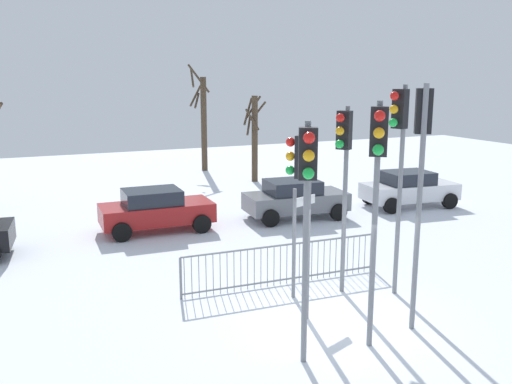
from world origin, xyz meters
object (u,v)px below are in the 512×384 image
car_white_mid (409,188)px  bare_tree_centre (254,135)px  traffic_light_rear_right (344,159)px  car_grey_far (295,198)px  traffic_light_mid_right (421,153)px  direction_sign_post (296,236)px  traffic_light_mid_left (307,191)px  traffic_light_foreground_right (302,183)px  traffic_light_rear_left (377,172)px  car_red_trailing (156,209)px  bare_tree_right (203,120)px  traffic_light_foreground_left (399,144)px

car_white_mid → bare_tree_centre: bare_tree_centre is taller
traffic_light_rear_right → car_grey_far: 7.85m
traffic_light_mid_right → direction_sign_post: size_ratio=1.90×
traffic_light_mid_left → traffic_light_mid_right: size_ratio=0.88×
traffic_light_foreground_right → traffic_light_rear_left: (0.57, -1.82, 0.48)m
car_red_trailing → bare_tree_centre: bare_tree_centre is taller
car_red_trailing → car_grey_far: (5.23, -0.37, 0.00)m
traffic_light_rear_right → bare_tree_right: bare_tree_right is taller
traffic_light_rear_left → car_white_mid: (8.57, 9.52, -2.76)m
traffic_light_foreground_left → direction_sign_post: 3.23m
traffic_light_mid_left → car_grey_far: 11.18m
traffic_light_foreground_left → bare_tree_right: bare_tree_right is taller
traffic_light_mid_right → traffic_light_rear_left: (-1.42, -0.50, -0.21)m
car_red_trailing → bare_tree_centre: 10.01m
car_grey_far → traffic_light_rear_left: bearing=-105.1°
traffic_light_mid_left → traffic_light_mid_right: traffic_light_mid_right is taller
car_white_mid → car_grey_far: bearing=-176.3°
traffic_light_rear_left → direction_sign_post: (-0.12, 2.92, -2.01)m
traffic_light_mid_left → bare_tree_right: (5.16, 21.45, -0.43)m
traffic_light_mid_left → traffic_light_foreground_right: bearing=-90.3°
traffic_light_mid_left → bare_tree_centre: bearing=-84.9°
traffic_light_foreground_left → bare_tree_centre: size_ratio=1.17×
traffic_light_rear_right → car_grey_far: traffic_light_rear_right is taller
direction_sign_post → car_grey_far: size_ratio=0.69×
direction_sign_post → bare_tree_right: 18.92m
traffic_light_mid_right → car_red_trailing: 10.52m
bare_tree_centre → traffic_light_rear_left: bearing=-106.2°
traffic_light_rear_right → bare_tree_centre: traffic_light_rear_right is taller
traffic_light_rear_right → bare_tree_centre: (4.00, 14.53, -1.01)m
car_red_trailing → direction_sign_post: bearing=-75.4°
traffic_light_foreground_left → traffic_light_mid_right: bearing=138.8°
traffic_light_rear_right → traffic_light_rear_left: bearing=126.0°
traffic_light_mid_left → car_red_trailing: bearing=-62.4°
traffic_light_rear_left → bare_tree_right: size_ratio=0.81×
bare_tree_centre → car_red_trailing: bearing=-133.6°
traffic_light_foreground_right → bare_tree_centre: 16.37m
traffic_light_foreground_right → bare_tree_right: bare_tree_right is taller
traffic_light_rear_left → car_grey_far: size_ratio=1.23×
traffic_light_rear_right → traffic_light_rear_left: (-0.99, -2.67, 0.17)m
car_red_trailing → car_white_mid: same height
car_red_trailing → car_grey_far: size_ratio=0.98×
traffic_light_rear_right → traffic_light_mid_right: 2.25m
traffic_light_foreground_right → traffic_light_rear_left: 1.97m
traffic_light_mid_left → direction_sign_post: traffic_light_mid_left is taller
traffic_light_rear_right → bare_tree_right: 18.93m
traffic_light_mid_right → car_grey_far: (1.98, 9.19, -2.98)m
traffic_light_rear_left → car_white_mid: bearing=-96.6°
traffic_light_mid_right → direction_sign_post: traffic_light_mid_right is taller
traffic_light_foreground_left → car_white_mid: traffic_light_foreground_left is taller
traffic_light_foreground_left → car_red_trailing: bearing=8.5°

